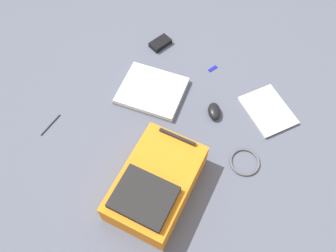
{
  "coord_description": "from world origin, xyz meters",
  "views": [
    {
      "loc": [
        -0.51,
        0.7,
        1.5
      ],
      "look_at": [
        -0.02,
        -0.02,
        0.02
      ],
      "focal_mm": 37.64,
      "sensor_mm": 36.0,
      "label": 1
    }
  ],
  "objects": [
    {
      "name": "computer_mouse",
      "position": [
        -0.16,
        -0.22,
        0.02
      ],
      "size": [
        0.11,
        0.12,
        0.04
      ],
      "primitive_type": "ellipsoid",
      "rotation": [
        0.0,
        0.0,
        3.79
      ],
      "color": "black",
      "rests_on": "ground_plane"
    },
    {
      "name": "pen_black",
      "position": [
        0.47,
        0.29,
        0.0
      ],
      "size": [
        0.01,
        0.14,
        0.01
      ],
      "primitive_type": "cylinder",
      "rotation": [
        1.57,
        0.0,
        0.04
      ],
      "color": "black",
      "rests_on": "ground_plane"
    },
    {
      "name": "cable_coil",
      "position": [
        -0.42,
        -0.07,
        0.01
      ],
      "size": [
        0.14,
        0.14,
        0.01
      ],
      "primitive_type": "torus",
      "color": "#4C4C51",
      "rests_on": "ground_plane"
    },
    {
      "name": "power_brick",
      "position": [
        0.33,
        -0.45,
        0.02
      ],
      "size": [
        0.1,
        0.13,
        0.03
      ],
      "primitive_type": "cube",
      "rotation": [
        0.0,
        0.0,
        -0.26
      ],
      "color": "black",
      "rests_on": "ground_plane"
    },
    {
      "name": "ground_plane",
      "position": [
        0.0,
        0.0,
        0.0
      ],
      "size": [
        3.41,
        3.41,
        0.0
      ],
      "primitive_type": "plane",
      "color": "#4C5160"
    },
    {
      "name": "book_red",
      "position": [
        -0.38,
        -0.38,
        0.01
      ],
      "size": [
        0.33,
        0.3,
        0.02
      ],
      "color": "silver",
      "rests_on": "ground_plane"
    },
    {
      "name": "usb_stick",
      "position": [
        -0.01,
        -0.47,
        0.0
      ],
      "size": [
        0.03,
        0.06,
        0.01
      ],
      "primitive_type": "cube",
      "rotation": [
        0.0,
        0.0,
        2.83
      ],
      "color": "#191999",
      "rests_on": "ground_plane"
    },
    {
      "name": "backpack",
      "position": [
        -0.16,
        0.28,
        0.08
      ],
      "size": [
        0.35,
        0.49,
        0.17
      ],
      "color": "orange",
      "rests_on": "ground_plane"
    },
    {
      "name": "laptop",
      "position": [
        0.17,
        -0.15,
        0.02
      ],
      "size": [
        0.38,
        0.35,
        0.03
      ],
      "color": "#929296",
      "rests_on": "ground_plane"
    }
  ]
}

